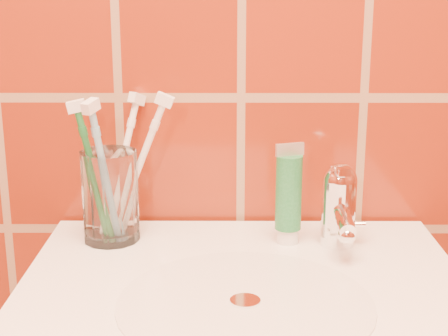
{
  "coord_description": "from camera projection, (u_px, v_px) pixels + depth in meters",
  "views": [
    {
      "loc": [
        -0.02,
        0.19,
        1.22
      ],
      "look_at": [
        -0.03,
        1.08,
        0.97
      ],
      "focal_mm": 55.0,
      "sensor_mm": 36.0,
      "label": 1
    }
  ],
  "objects": [
    {
      "name": "glass_tumbler",
      "position": [
        110.0,
        196.0,
        0.97
      ],
      "size": [
        0.1,
        0.1,
        0.13
      ],
      "primitive_type": "cylinder",
      "rotation": [
        0.0,
        0.0,
        -0.28
      ],
      "color": "white",
      "rests_on": "pedestal_sink"
    },
    {
      "name": "toothbrush_2",
      "position": [
        105.0,
        175.0,
        0.94
      ],
      "size": [
        0.09,
        0.12,
        0.23
      ],
      "primitive_type": null,
      "rotation": [
        0.23,
        0.0,
        -0.47
      ],
      "color": "#7CB8DC",
      "rests_on": "glass_tumbler"
    },
    {
      "name": "toothpaste_tube",
      "position": [
        289.0,
        197.0,
        0.96
      ],
      "size": [
        0.04,
        0.04,
        0.15
      ],
      "rotation": [
        0.0,
        0.0,
        0.31
      ],
      "color": "white",
      "rests_on": "pedestal_sink"
    },
    {
      "name": "toothbrush_0",
      "position": [
        95.0,
        174.0,
        0.95
      ],
      "size": [
        0.08,
        0.07,
        0.21
      ],
      "primitive_type": null,
      "rotation": [
        0.2,
        0.0,
        -1.43
      ],
      "color": "#1F7537",
      "rests_on": "glass_tumbler"
    },
    {
      "name": "toothbrush_1",
      "position": [
        122.0,
        166.0,
        1.0
      ],
      "size": [
        0.14,
        0.17,
        0.23
      ],
      "primitive_type": null,
      "rotation": [
        0.4,
        0.0,
        2.57
      ],
      "color": "white",
      "rests_on": "glass_tumbler"
    },
    {
      "name": "toothbrush_3",
      "position": [
        138.0,
        168.0,
        0.97
      ],
      "size": [
        0.12,
        0.11,
        0.21
      ],
      "primitive_type": null,
      "rotation": [
        0.38,
        0.0,
        1.5
      ],
      "color": "white",
      "rests_on": "glass_tumbler"
    },
    {
      "name": "faucet",
      "position": [
        339.0,
        203.0,
        0.95
      ],
      "size": [
        0.05,
        0.11,
        0.12
      ],
      "color": "white",
      "rests_on": "pedestal_sink"
    }
  ]
}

